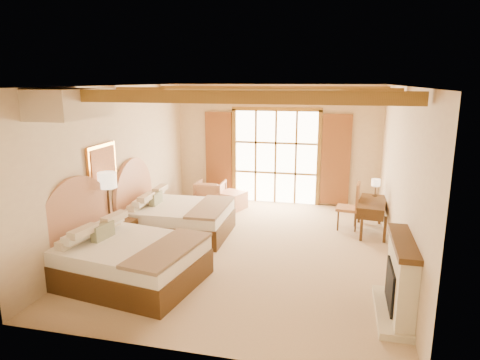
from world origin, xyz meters
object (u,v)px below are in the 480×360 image
(bed_near, at_px, (121,255))
(bed_far, at_px, (171,215))
(desk, at_px, (371,215))
(nightstand, at_px, (120,236))
(armchair, at_px, (210,193))

(bed_near, height_order, bed_far, bed_near)
(bed_far, relative_size, desk, 1.60)
(bed_far, xyz_separation_m, nightstand, (-0.61, -1.16, -0.12))
(bed_near, distance_m, nightstand, 1.33)
(bed_near, bearing_deg, desk, 48.16)
(bed_far, height_order, nightstand, bed_far)
(armchair, distance_m, desk, 4.24)
(nightstand, relative_size, armchair, 0.83)
(bed_near, xyz_separation_m, desk, (4.25, 3.43, -0.07))
(bed_near, xyz_separation_m, nightstand, (-0.64, 1.15, -0.14))
(nightstand, xyz_separation_m, desk, (4.89, 2.28, 0.07))
(bed_near, relative_size, desk, 1.83)
(desk, bearing_deg, bed_near, -133.64)
(desk, bearing_deg, bed_far, -157.87)
(bed_far, relative_size, nightstand, 3.53)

